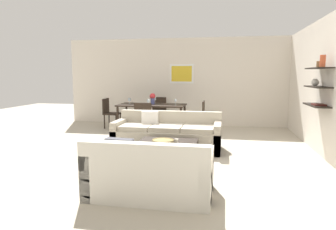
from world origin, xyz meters
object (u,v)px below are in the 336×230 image
Objects in this scene: decorative_bowl at (163,141)px; candle_jar at (177,141)px; loveseat_white at (150,174)px; sofa_beige at (167,135)px; coffee_table at (166,154)px; dining_chair_right_near at (199,115)px; wine_glass_left_far at (129,100)px; wine_glass_head at (155,99)px; dining_chair_foot at (144,117)px; wine_glass_foot at (148,101)px; dining_table at (152,107)px; dining_chair_head at (158,110)px; dining_chair_left_far at (110,111)px; wine_glass_right_near at (176,101)px; centerpiece_vase at (153,98)px.

candle_jar is (0.23, 0.07, -0.00)m from decorative_bowl.
loveseat_white reaches higher than decorative_bowl.
sofa_beige and loveseat_white have the same top height.
coffee_table is 0.23m from decorative_bowl.
candle_jar is at bearing -93.09° from dining_chair_right_near.
loveseat_white is at bearing -68.91° from wine_glass_left_far.
wine_glass_head reaches higher than candle_jar.
dining_chair_foot reaches higher than coffee_table.
sofa_beige is 1.89m from wine_glass_foot.
dining_table is 0.86m from dining_chair_head.
sofa_beige is 12.30× the size of wine_glass_head.
candle_jar is at bearing -65.84° from wine_glass_foot.
wine_glass_head is at bearing 7.66° from dining_chair_left_far.
dining_table is 1.37m from dining_chair_right_near.
wine_glass_left_far is at bearing 171.10° from wine_glass_right_near.
dining_chair_left_far is at bearing 174.09° from centerpiece_vase.
dining_chair_left_far is at bearing 172.26° from wine_glass_left_far.
decorative_bowl is at bearing -74.55° from wine_glass_head.
wine_glass_right_near is at bearing 95.15° from decorative_bowl.
dining_table is 11.18× the size of wine_glass_right_near.
dining_chair_head is at bearing 103.70° from decorative_bowl.
wine_glass_foot is 0.85m from wine_glass_left_far.
dining_table is 6.11× the size of centerpiece_vase.
wine_glass_foot is at bearing -23.16° from dining_chair_left_far.
dining_chair_head is 1.23m from wine_glass_right_near.
dining_chair_right_near is 0.75m from wine_glass_right_near.
coffee_table is at bearing -80.48° from sofa_beige.
dining_table is (-0.82, 1.97, 0.39)m from sofa_beige.
dining_chair_right_near reaches higher than sofa_beige.
sofa_beige is 1.14m from candle_jar.
decorative_bowl is 0.44× the size of dining_chair_head.
wine_glass_right_near is at bearing 46.76° from dining_chair_foot.
wine_glass_head reaches higher than sofa_beige.
wine_glass_left_far is at bearing 118.09° from coffee_table.
coffee_table is 1.20× the size of dining_chair_right_near.
candle_jar is 0.09× the size of dining_chair_right_near.
coffee_table is at bearing -83.91° from wine_glass_right_near.
coffee_table is 1.20× the size of dining_chair_foot.
centerpiece_vase is (-1.34, 0.25, 0.43)m from dining_chair_right_near.
coffee_table is at bearing -72.28° from centerpiece_vase.
dining_table reaches higher than decorative_bowl.
centerpiece_vase is (0.01, -0.79, 0.43)m from dining_chair_head.
centerpiece_vase is (-1.00, 3.14, 0.74)m from coffee_table.
dining_chair_right_near is at bearing -37.75° from dining_chair_head.
wine_glass_right_near reaches higher than coffee_table.
wine_glass_left_far is at bearing 126.10° from sofa_beige.
wine_glass_foot is at bearing 117.35° from sofa_beige.
sofa_beige is 2.14× the size of coffee_table.
wine_glass_left_far is at bearing 117.26° from decorative_bowl.
sofa_beige is at bearing -62.65° from wine_glass_foot.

